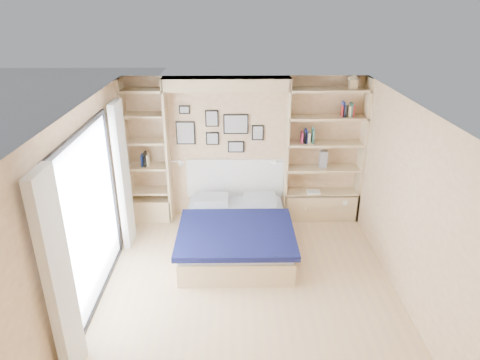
{
  "coord_description": "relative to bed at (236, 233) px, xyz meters",
  "views": [
    {
      "loc": [
        -0.18,
        -4.72,
        3.67
      ],
      "look_at": [
        -0.1,
        0.9,
        1.25
      ],
      "focal_mm": 32.0,
      "sensor_mm": 36.0,
      "label": 1
    }
  ],
  "objects": [
    {
      "name": "ground",
      "position": [
        0.16,
        -1.09,
        -0.27
      ],
      "size": [
        4.5,
        4.5,
        0.0
      ],
      "primitive_type": "plane",
      "color": "tan",
      "rests_on": "ground"
    },
    {
      "name": "room_shell",
      "position": [
        -0.22,
        0.43,
        0.8
      ],
      "size": [
        4.5,
        4.5,
        4.5
      ],
      "color": "#D7B387",
      "rests_on": "ground"
    },
    {
      "name": "bed",
      "position": [
        0.0,
        0.0,
        0.0
      ],
      "size": [
        1.71,
        2.22,
        1.07
      ],
      "color": "tan",
      "rests_on": "ground"
    },
    {
      "name": "photo_gallery",
      "position": [
        -0.29,
        1.14,
        1.33
      ],
      "size": [
        1.48,
        0.02,
        0.82
      ],
      "color": "black",
      "rests_on": "ground"
    },
    {
      "name": "reading_lamps",
      "position": [
        -0.14,
        0.91,
        0.83
      ],
      "size": [
        1.92,
        0.12,
        0.15
      ],
      "color": "silver",
      "rests_on": "ground"
    },
    {
      "name": "shelf_decor",
      "position": [
        1.23,
        0.98,
        1.41
      ],
      "size": [
        3.55,
        0.23,
        2.03
      ],
      "color": "#9F2247",
      "rests_on": "ground"
    },
    {
      "name": "deck_chair",
      "position": [
        -3.17,
        0.08,
        0.09
      ],
      "size": [
        0.68,
        0.87,
        0.77
      ],
      "rotation": [
        0.0,
        0.0,
        -0.33
      ],
      "color": "tan",
      "rests_on": "ground"
    }
  ]
}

